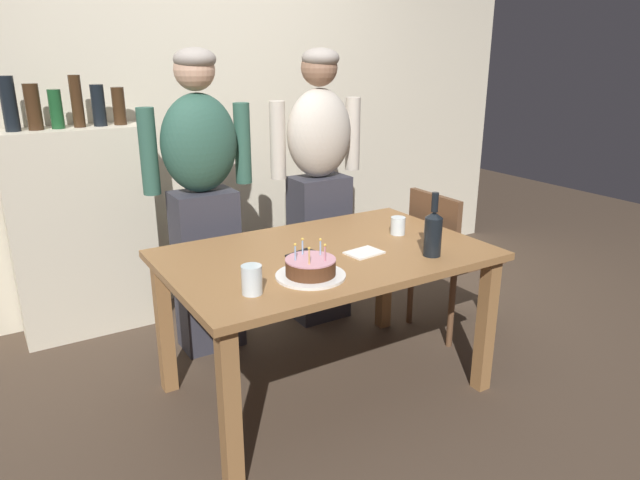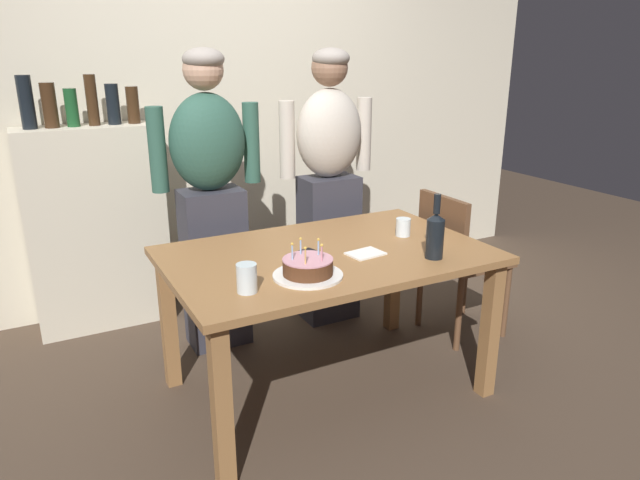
# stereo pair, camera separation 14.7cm
# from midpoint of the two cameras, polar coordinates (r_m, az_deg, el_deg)

# --- Properties ---
(ground_plane) EXTENTS (10.00, 10.00, 0.00)m
(ground_plane) POSITION_cam_midpoint_polar(r_m,az_deg,el_deg) (3.04, 2.09, -14.44)
(ground_plane) COLOR #47382B
(back_wall) EXTENTS (5.20, 0.10, 2.60)m
(back_wall) POSITION_cam_midpoint_polar(r_m,az_deg,el_deg) (3.99, -9.15, 13.10)
(back_wall) COLOR beige
(back_wall) RESTS_ON ground_plane
(dining_table) EXTENTS (1.50, 0.96, 0.74)m
(dining_table) POSITION_cam_midpoint_polar(r_m,az_deg,el_deg) (2.75, 2.24, -3.09)
(dining_table) COLOR olive
(dining_table) RESTS_ON ground_plane
(birthday_cake) EXTENTS (0.30, 0.30, 0.16)m
(birthday_cake) POSITION_cam_midpoint_polar(r_m,az_deg,el_deg) (2.40, 0.54, -2.87)
(birthday_cake) COLOR white
(birthday_cake) RESTS_ON dining_table
(water_glass_near) EXTENTS (0.08, 0.08, 0.12)m
(water_glass_near) POSITION_cam_midpoint_polar(r_m,az_deg,el_deg) (2.26, -5.42, -3.80)
(water_glass_near) COLOR silver
(water_glass_near) RESTS_ON dining_table
(water_glass_far) EXTENTS (0.08, 0.08, 0.09)m
(water_glass_far) POSITION_cam_midpoint_polar(r_m,az_deg,el_deg) (2.98, 9.64, 1.25)
(water_glass_far) COLOR silver
(water_glass_far) RESTS_ON dining_table
(wine_bottle) EXTENTS (0.08, 0.08, 0.30)m
(wine_bottle) POSITION_cam_midpoint_polar(r_m,az_deg,el_deg) (2.67, 12.89, 0.56)
(wine_bottle) COLOR black
(wine_bottle) RESTS_ON dining_table
(cell_phone) EXTENTS (0.16, 0.11, 0.01)m
(cell_phone) POSITION_cam_midpoint_polar(r_m,az_deg,el_deg) (2.68, -0.17, -1.36)
(cell_phone) COLOR black
(cell_phone) RESTS_ON dining_table
(napkin_stack) EXTENTS (0.18, 0.14, 0.01)m
(napkin_stack) POSITION_cam_midpoint_polar(r_m,az_deg,el_deg) (2.69, 6.09, -1.36)
(napkin_stack) COLOR white
(napkin_stack) RESTS_ON dining_table
(person_man_bearded) EXTENTS (0.61, 0.27, 1.66)m
(person_man_bearded) POSITION_cam_midpoint_polar(r_m,az_deg,el_deg) (3.20, -9.47, 4.10)
(person_man_bearded) COLOR #33333D
(person_man_bearded) RESTS_ON ground_plane
(person_woman_cardigan) EXTENTS (0.61, 0.27, 1.66)m
(person_woman_cardigan) POSITION_cam_midpoint_polar(r_m,az_deg,el_deg) (3.50, 2.10, 5.53)
(person_woman_cardigan) COLOR #33333D
(person_woman_cardigan) RESTS_ON ground_plane
(dining_chair) EXTENTS (0.42, 0.42, 0.87)m
(dining_chair) POSITION_cam_midpoint_polar(r_m,az_deg,el_deg) (3.46, 14.31, -1.34)
(dining_chair) COLOR brown
(dining_chair) RESTS_ON ground_plane
(shelf_cabinet) EXTENTS (0.79, 0.30, 1.52)m
(shelf_cabinet) POSITION_cam_midpoint_polar(r_m,az_deg,el_deg) (3.71, -20.17, 1.33)
(shelf_cabinet) COLOR beige
(shelf_cabinet) RESTS_ON ground_plane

